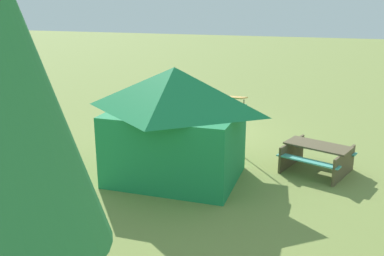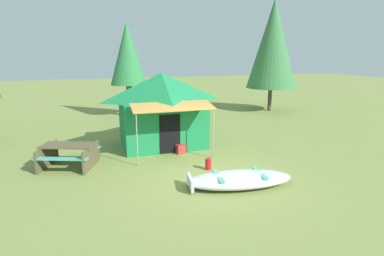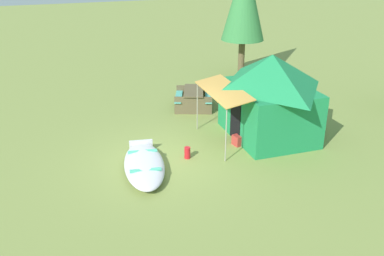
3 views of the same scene
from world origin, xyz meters
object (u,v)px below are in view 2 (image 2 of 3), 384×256
at_px(beached_rowboat, 239,179).
at_px(pine_tree_far_center, 273,44).
at_px(canvas_cabin_tent, 162,108).
at_px(pine_tree_back_left, 128,54).
at_px(fuel_can, 208,164).
at_px(picnic_table, 69,153).
at_px(cooler_box, 179,148).

xyz_separation_m(beached_rowboat, pine_tree_far_center, (7.27, 10.00, 3.96)).
xyz_separation_m(canvas_cabin_tent, pine_tree_back_left, (-0.42, 6.38, 2.05)).
xyz_separation_m(beached_rowboat, fuel_can, (-0.33, 1.44, -0.01)).
xyz_separation_m(canvas_cabin_tent, fuel_can, (0.71, -3.14, -1.30)).
relative_size(canvas_cabin_tent, picnic_table, 1.72).
distance_m(canvas_cabin_tent, pine_tree_back_left, 6.72).
distance_m(cooler_box, pine_tree_far_center, 11.07).
bearing_deg(fuel_can, picnic_table, 158.29).
xyz_separation_m(beached_rowboat, pine_tree_back_left, (-1.46, 10.97, 3.33)).
height_order(beached_rowboat, canvas_cabin_tent, canvas_cabin_tent).
bearing_deg(pine_tree_far_center, cooler_box, -140.69).
bearing_deg(pine_tree_back_left, picnic_table, -110.98).
bearing_deg(pine_tree_back_left, cooler_box, -84.35).
bearing_deg(picnic_table, cooler_box, 5.48).
xyz_separation_m(cooler_box, pine_tree_far_center, (7.99, 6.54, 3.99)).
height_order(beached_rowboat, fuel_can, beached_rowboat).
distance_m(picnic_table, fuel_can, 4.47).
relative_size(canvas_cabin_tent, fuel_can, 9.68).
xyz_separation_m(picnic_table, cooler_box, (3.76, 0.36, -0.30)).
bearing_deg(pine_tree_far_center, fuel_can, -131.63).
height_order(pine_tree_back_left, pine_tree_far_center, pine_tree_far_center).
relative_size(beached_rowboat, canvas_cabin_tent, 0.88).
height_order(beached_rowboat, picnic_table, picnic_table).
height_order(fuel_can, pine_tree_back_left, pine_tree_back_left).
bearing_deg(picnic_table, beached_rowboat, -34.63).
bearing_deg(canvas_cabin_tent, beached_rowboat, -77.14).
bearing_deg(pine_tree_far_center, picnic_table, -149.57).
relative_size(cooler_box, pine_tree_back_left, 0.11).
height_order(beached_rowboat, pine_tree_back_left, pine_tree_back_left).
bearing_deg(cooler_box, picnic_table, -174.52).
height_order(picnic_table, pine_tree_back_left, pine_tree_back_left).
distance_m(fuel_can, pine_tree_back_left, 10.16).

